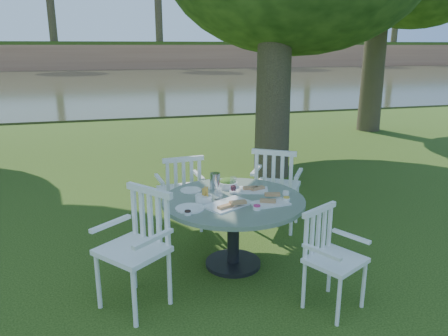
% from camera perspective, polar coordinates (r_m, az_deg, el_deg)
% --- Properties ---
extents(ground, '(140.00, 140.00, 0.00)m').
position_cam_1_polar(ground, '(4.96, 0.62, -10.11)').
color(ground, '#1C370B').
rests_on(ground, ground).
extents(table, '(1.40, 1.40, 0.72)m').
position_cam_1_polar(table, '(4.32, 1.24, -5.73)').
color(table, black).
rests_on(table, ground).
extents(chair_ne, '(0.69, 0.68, 1.01)m').
position_cam_1_polar(chair_ne, '(5.19, 6.69, -1.94)').
color(chair_ne, white).
rests_on(chair_ne, ground).
extents(chair_nw, '(0.51, 0.49, 0.94)m').
position_cam_1_polar(chair_nw, '(5.15, -5.57, -2.53)').
color(chair_nw, white).
rests_on(chair_nw, ground).
extents(chair_sw, '(0.69, 0.69, 1.01)m').
position_cam_1_polar(chair_sw, '(3.79, -10.81, -9.02)').
color(chair_sw, white).
rests_on(chair_sw, ground).
extents(chair_se, '(0.57, 0.56, 0.86)m').
position_cam_1_polar(chair_se, '(3.83, 13.34, -10.41)').
color(chair_se, white).
rests_on(chair_se, ground).
extents(tableware, '(1.17, 0.85, 0.20)m').
position_cam_1_polar(tableware, '(4.32, 0.16, -3.29)').
color(tableware, white).
rests_on(tableware, table).
extents(river, '(100.00, 28.00, 0.12)m').
position_cam_1_polar(river, '(27.40, -12.91, 10.82)').
color(river, '#31341E').
rests_on(river, ground).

